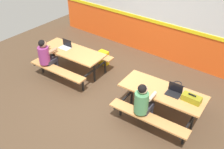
% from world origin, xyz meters
% --- Properties ---
extents(ground_plane, '(10.00, 10.00, 0.02)m').
position_xyz_m(ground_plane, '(0.00, 0.00, -0.01)').
color(ground_plane, '#4C3826').
extents(accent_backdrop, '(8.00, 0.14, 2.60)m').
position_xyz_m(accent_backdrop, '(0.00, 2.69, 1.25)').
color(accent_backdrop, '#E55119').
rests_on(accent_backdrop, ground).
extents(picnic_table_left, '(1.93, 1.65, 0.74)m').
position_xyz_m(picnic_table_left, '(-1.44, 0.27, 0.58)').
color(picnic_table_left, tan).
rests_on(picnic_table_left, ground).
extents(picnic_table_right, '(1.93, 1.65, 0.74)m').
position_xyz_m(picnic_table_right, '(1.44, 0.20, 0.58)').
color(picnic_table_right, tan).
rests_on(picnic_table_right, ground).
extents(student_nearer, '(0.38, 0.53, 1.21)m').
position_xyz_m(student_nearer, '(-1.85, -0.31, 0.71)').
color(student_nearer, '#2D2D38').
rests_on(student_nearer, ground).
extents(student_further, '(0.38, 0.53, 1.21)m').
position_xyz_m(student_further, '(1.29, -0.37, 0.71)').
color(student_further, '#2D2D38').
rests_on(student_further, ground).
extents(laptop_silver, '(0.33, 0.24, 0.22)m').
position_xyz_m(laptop_silver, '(-1.71, 0.30, 0.79)').
color(laptop_silver, silver).
rests_on(laptop_silver, picnic_table_left).
extents(laptop_dark, '(0.33, 0.24, 0.22)m').
position_xyz_m(laptop_dark, '(1.68, 0.25, 0.79)').
color(laptop_dark, black).
rests_on(laptop_dark, picnic_table_right).
extents(toolbox_grey, '(0.40, 0.18, 0.18)m').
position_xyz_m(toolbox_grey, '(2.08, 0.23, 0.81)').
color(toolbox_grey, olive).
rests_on(toolbox_grey, picnic_table_right).
extents(backpack_dark, '(0.30, 0.22, 0.44)m').
position_xyz_m(backpack_dark, '(-1.06, 1.20, 0.22)').
color(backpack_dark, yellow).
rests_on(backpack_dark, ground).
extents(tote_bag_bright, '(0.34, 0.21, 0.43)m').
position_xyz_m(tote_bag_bright, '(1.43, 1.08, 0.19)').
color(tote_bag_bright, black).
rests_on(tote_bag_bright, ground).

